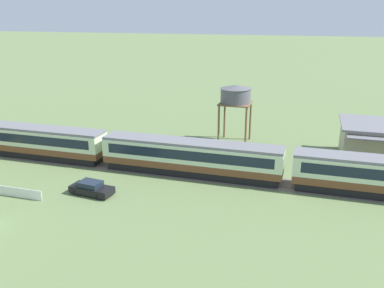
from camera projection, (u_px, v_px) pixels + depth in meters
ground_plane at (283, 183)px, 44.18m from camera, size 600.00×600.00×0.00m
passenger_train at (193, 156)px, 45.89m from camera, size 64.11×3.19×3.97m
railway_track at (225, 178)px, 45.56m from camera, size 112.41×3.60×0.04m
station_building at (380, 142)px, 50.46m from camera, size 9.66×9.82×4.67m
water_tower at (236, 95)px, 56.14m from camera, size 4.40×4.40×8.23m
parked_car_black at (91, 188)px, 41.31m from camera, size 4.63×2.31×1.38m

